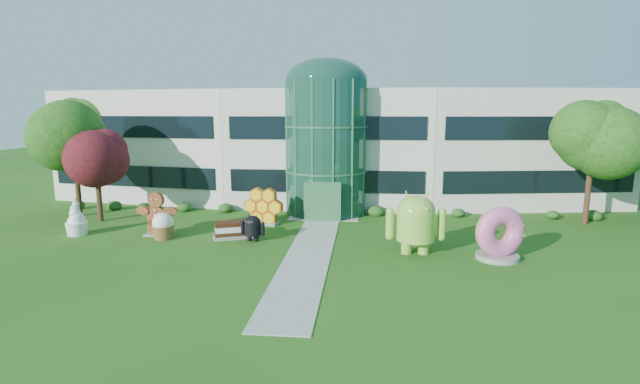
# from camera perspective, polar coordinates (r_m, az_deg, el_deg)

# --- Properties ---
(ground) EXTENTS (140.00, 140.00, 0.00)m
(ground) POSITION_cam_1_polar(r_m,az_deg,el_deg) (23.96, -1.74, -8.59)
(ground) COLOR #215114
(ground) RESTS_ON ground
(building) EXTENTS (46.00, 15.00, 9.30)m
(building) POSITION_cam_1_polar(r_m,az_deg,el_deg) (40.75, 1.48, 5.72)
(building) COLOR beige
(building) RESTS_ON ground
(atrium) EXTENTS (6.00, 6.00, 9.80)m
(atrium) POSITION_cam_1_polar(r_m,az_deg,el_deg) (34.77, 0.76, 5.43)
(atrium) COLOR #194738
(atrium) RESTS_ON ground
(walkway) EXTENTS (2.40, 20.00, 0.04)m
(walkway) POSITION_cam_1_polar(r_m,az_deg,el_deg) (25.84, -1.17, -7.16)
(walkway) COLOR #9E9E93
(walkway) RESTS_ON ground
(tree_red) EXTENTS (4.00, 4.00, 6.00)m
(tree_red) POSITION_cam_1_polar(r_m,az_deg,el_deg) (35.54, -25.70, 1.47)
(tree_red) COLOR #3F0C14
(tree_red) RESTS_ON ground
(trees_backdrop) EXTENTS (52.00, 8.00, 8.40)m
(trees_backdrop) POSITION_cam_1_polar(r_m,az_deg,el_deg) (35.82, 0.89, 4.43)
(trees_backdrop) COLOR #124110
(trees_backdrop) RESTS_ON ground
(android_green) EXTENTS (3.40, 2.34, 3.77)m
(android_green) POSITION_cam_1_polar(r_m,az_deg,el_deg) (25.33, 11.72, -3.35)
(android_green) COLOR #89C63F
(android_green) RESTS_ON ground
(android_black) EXTENTS (1.79, 1.39, 1.82)m
(android_black) POSITION_cam_1_polar(r_m,az_deg,el_deg) (27.72, -8.29, -4.17)
(android_black) COLOR black
(android_black) RESTS_ON ground
(donut) EXTENTS (3.01, 2.12, 2.85)m
(donut) POSITION_cam_1_polar(r_m,az_deg,el_deg) (25.71, 21.15, -4.68)
(donut) COLOR #D4508A
(donut) RESTS_ON ground
(gingerbread) EXTENTS (3.04, 1.32, 2.74)m
(gingerbread) POSITION_cam_1_polar(r_m,az_deg,el_deg) (30.38, -19.45, -2.51)
(gingerbread) COLOR brown
(gingerbread) RESTS_ON ground
(ice_cream_sandwich) EXTENTS (2.58, 1.94, 1.03)m
(ice_cream_sandwich) POSITION_cam_1_polar(r_m,az_deg,el_deg) (28.71, -10.71, -4.57)
(ice_cream_sandwich) COLOR black
(ice_cream_sandwich) RESTS_ON ground
(honeycomb) EXTENTS (3.05, 1.59, 2.28)m
(honeycomb) POSITION_cam_1_polar(r_m,az_deg,el_deg) (31.69, -6.96, -1.95)
(honeycomb) COLOR yellow
(honeycomb) RESTS_ON ground
(froyo) EXTENTS (1.54, 1.54, 2.42)m
(froyo) POSITION_cam_1_polar(r_m,az_deg,el_deg) (32.48, -27.84, -2.62)
(froyo) COLOR white
(froyo) RESTS_ON ground
(cupcake) EXTENTS (1.57, 1.57, 1.63)m
(cupcake) POSITION_cam_1_polar(r_m,az_deg,el_deg) (29.46, -18.75, -3.96)
(cupcake) COLOR white
(cupcake) RESTS_ON ground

